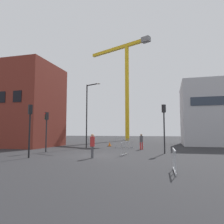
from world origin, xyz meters
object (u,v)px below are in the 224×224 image
(traffic_light_median, at_px, (30,122))
(pedestrian_walking, at_px, (92,144))
(construction_crane, at_px, (126,75))
(traffic_light_corner, at_px, (164,121))
(traffic_cone_by_barrier, at_px, (110,144))
(streetlamp_tall, at_px, (88,110))
(pedestrian_waiting, at_px, (141,140))
(traffic_light_crosswalk, at_px, (46,125))

(traffic_light_median, bearing_deg, pedestrian_walking, 13.50)
(pedestrian_walking, bearing_deg, construction_crane, 97.12)
(traffic_light_corner, relative_size, traffic_cone_by_barrier, 7.55)
(construction_crane, bearing_deg, traffic_cone_by_barrier, -84.63)
(streetlamp_tall, xyz_separation_m, traffic_light_corner, (8.89, -4.39, -1.64))
(construction_crane, relative_size, pedestrian_waiting, 13.50)
(traffic_light_corner, distance_m, pedestrian_waiting, 4.81)
(streetlamp_tall, distance_m, traffic_light_crosswalk, 6.56)
(traffic_cone_by_barrier, bearing_deg, traffic_light_median, -99.79)
(streetlamp_tall, relative_size, traffic_cone_by_barrier, 13.33)
(streetlamp_tall, height_order, traffic_cone_by_barrier, streetlamp_tall)
(streetlamp_tall, distance_m, traffic_light_median, 10.44)
(traffic_cone_by_barrier, bearing_deg, pedestrian_waiting, -40.39)
(traffic_light_median, relative_size, pedestrian_walking, 2.22)
(construction_crane, bearing_deg, pedestrian_walking, -82.88)
(pedestrian_waiting, bearing_deg, pedestrian_walking, -106.24)
(traffic_light_corner, relative_size, traffic_light_crosswalk, 1.16)
(streetlamp_tall, distance_m, traffic_light_corner, 10.05)
(traffic_cone_by_barrier, bearing_deg, traffic_light_corner, -46.76)
(traffic_light_corner, distance_m, traffic_light_crosswalk, 10.87)
(traffic_light_median, height_order, pedestrian_waiting, traffic_light_median)
(pedestrian_walking, bearing_deg, traffic_cone_by_barrier, 99.99)
(traffic_light_corner, xyz_separation_m, traffic_cone_by_barrier, (-7.13, 7.58, -2.60))
(traffic_light_median, bearing_deg, traffic_cone_by_barrier, 80.21)
(pedestrian_waiting, height_order, traffic_cone_by_barrier, pedestrian_waiting)
(pedestrian_waiting, distance_m, traffic_cone_by_barrier, 6.11)
(construction_crane, xyz_separation_m, traffic_light_median, (-0.40, -33.89, -12.24))
(traffic_light_median, bearing_deg, traffic_light_crosswalk, 106.91)
(pedestrian_waiting, bearing_deg, traffic_light_crosswalk, -147.70)
(traffic_light_crosswalk, bearing_deg, streetlamp_tall, 72.64)
(construction_crane, height_order, pedestrian_waiting, construction_crane)
(streetlamp_tall, relative_size, traffic_light_corner, 1.76)
(streetlamp_tall, bearing_deg, construction_crane, 90.40)
(traffic_light_crosswalk, distance_m, pedestrian_walking, 6.79)
(traffic_light_crosswalk, bearing_deg, construction_crane, 86.72)
(streetlamp_tall, bearing_deg, traffic_cone_by_barrier, 61.12)
(traffic_light_corner, height_order, traffic_cone_by_barrier, traffic_light_corner)
(streetlamp_tall, height_order, pedestrian_waiting, streetlamp_tall)
(pedestrian_waiting, bearing_deg, streetlamp_tall, 173.30)
(pedestrian_walking, xyz_separation_m, pedestrian_waiting, (2.45, 8.42, -0.06))
(traffic_light_crosswalk, xyz_separation_m, traffic_cone_by_barrier, (3.62, 9.15, -2.25))
(construction_crane, distance_m, streetlamp_tall, 25.81)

